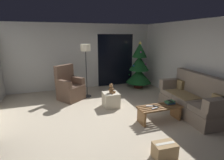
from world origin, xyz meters
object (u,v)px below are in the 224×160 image
coffee_table (159,111)px  cardboard_box_taped_mid_floor (165,151)px  armchair (70,87)px  remote_silver (155,108)px  remote_black (156,106)px  cell_phone (170,101)px  floor_lamp (86,53)px  remote_white (149,106)px  christmas_tree (139,67)px  couch (193,100)px  book_stack (170,102)px  teddy_bear_chestnut (111,89)px  ottoman (111,100)px

coffee_table → cardboard_box_taped_mid_floor: bearing=-120.1°
armchair → remote_silver: bearing=-53.5°
remote_black → cell_phone: size_ratio=1.08×
floor_lamp → remote_white: bearing=-63.9°
remote_white → christmas_tree: bearing=2.7°
couch → book_stack: 0.73m
teddy_bear_chestnut → remote_black: bearing=-58.6°
coffee_table → teddy_bear_chestnut: size_ratio=3.86×
coffee_table → book_stack: size_ratio=4.11×
coffee_table → remote_white: bearing=165.2°
remote_silver → christmas_tree: 2.97m
cell_phone → christmas_tree: size_ratio=0.08×
ottoman → christmas_tree: bearing=41.2°
cell_phone → coffee_table: bearing=-167.0°
remote_black → cell_phone: (0.45, 0.05, 0.07)m
remote_black → teddy_bear_chestnut: size_ratio=0.55×
coffee_table → teddy_bear_chestnut: teddy_bear_chestnut is taller
remote_silver → cardboard_box_taped_mid_floor: bearing=-34.7°
remote_silver → cardboard_box_taped_mid_floor: remote_silver is taller
cardboard_box_taped_mid_floor → remote_black: bearing=64.3°
remote_white → cardboard_box_taped_mid_floor: size_ratio=0.38×
book_stack → armchair: size_ratio=0.24×
couch → remote_white: 1.31m
coffee_table → cardboard_box_taped_mid_floor: 1.37m
remote_black → remote_white: size_ratio=1.00×
armchair → coffee_table: bearing=-49.4°
couch → cell_phone: 0.73m
remote_white → floor_lamp: 2.72m
couch → floor_lamp: floor_lamp is taller
ottoman → cardboard_box_taped_mid_floor: (0.16, -2.39, -0.07)m
remote_black → remote_silver: same height
couch → remote_white: couch is taller
couch → remote_silver: (-1.26, -0.15, -0.00)m
ottoman → cardboard_box_taped_mid_floor: size_ratio=1.08×
book_stack → armchair: 3.15m
cell_phone → christmas_tree: christmas_tree is taller
floor_lamp → coffee_table: bearing=-59.7°
couch → remote_black: size_ratio=12.73×
coffee_table → floor_lamp: (-1.35, 2.30, 1.25)m
coffee_table → remote_white: 0.29m
couch → cell_phone: (-0.73, -0.01, 0.07)m
remote_white → armchair: 2.75m
coffee_table → ottoman: bearing=125.0°
cardboard_box_taped_mid_floor → floor_lamp: bearing=100.8°
remote_black → cardboard_box_taped_mid_floor: bearing=-151.1°
couch → armchair: 3.71m
ottoman → remote_white: bearing=-62.4°
remote_black → cell_phone: cell_phone is taller
teddy_bear_chestnut → floor_lamp: bearing=114.6°
remote_black → armchair: 2.89m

